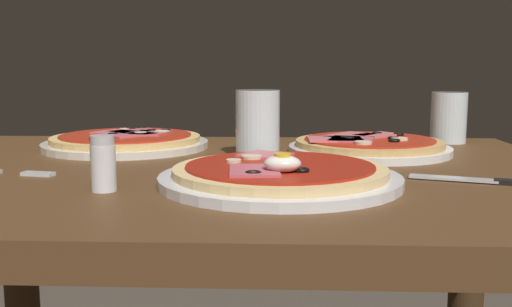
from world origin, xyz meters
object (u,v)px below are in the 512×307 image
knife (500,182)px  salt_shaker (103,164)px  pizza_across_right (369,146)px  water_glass_far (448,121)px  water_glass_near (258,129)px  pizza_across_left (126,141)px  pizza_foreground (280,175)px  dining_table (225,253)px

knife → salt_shaker: (-0.49, -0.06, 0.03)m
pizza_across_right → water_glass_far: 0.23m
pizza_across_right → water_glass_near: bearing=-162.0°
pizza_across_left → knife: bearing=-28.5°
pizza_across_right → pizza_across_left: bearing=174.3°
pizza_foreground → water_glass_far: (0.33, 0.42, 0.03)m
pizza_across_left → water_glass_far: size_ratio=3.04×
dining_table → pizza_foreground: size_ratio=3.41×
pizza_across_right → knife: pizza_across_right is taller
dining_table → knife: 0.40m
dining_table → water_glass_near: water_glass_near is taller
dining_table → knife: knife is taller
pizza_across_left → pizza_across_right: same height
dining_table → water_glass_near: size_ratio=9.53×
salt_shaker → water_glass_far: bearing=41.2°
pizza_foreground → knife: size_ratio=1.61×
dining_table → water_glass_far: (0.41, 0.30, 0.17)m
pizza_foreground → pizza_across_left: pizza_foreground is taller
water_glass_far → knife: bearing=-96.7°
water_glass_near → water_glass_far: 0.42m
pizza_foreground → pizza_across_right: 0.31m
pizza_foreground → pizza_across_right: pizza_foreground is taller
pizza_foreground → knife: (0.28, 0.01, -0.01)m
pizza_across_left → dining_table: bearing=-44.9°
dining_table → water_glass_near: bearing=64.3°
water_glass_far → water_glass_near: bearing=-150.3°
water_glass_far → salt_shaker: (-0.54, -0.47, -0.01)m
dining_table → salt_shaker: salt_shaker is taller
water_glass_near → water_glass_far: water_glass_near is taller
water_glass_near → knife: 0.38m
pizza_foreground → water_glass_far: water_glass_far is taller
water_glass_far → salt_shaker: 0.71m
pizza_across_right → knife: bearing=-64.0°
water_glass_near → salt_shaker: water_glass_near is taller
pizza_across_left → salt_shaker: (0.07, -0.37, 0.02)m
dining_table → pizza_foreground: (0.08, -0.12, 0.14)m
salt_shaker → water_glass_near: bearing=56.6°
pizza_across_left → salt_shaker: salt_shaker is taller
pizza_across_right → salt_shaker: 0.49m
dining_table → knife: size_ratio=5.49×
pizza_across_right → dining_table: bearing=-146.5°
dining_table → pizza_across_left: 0.31m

